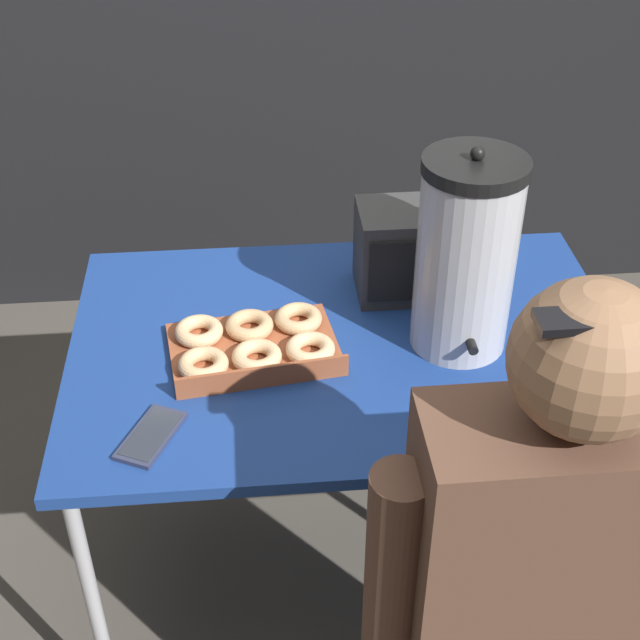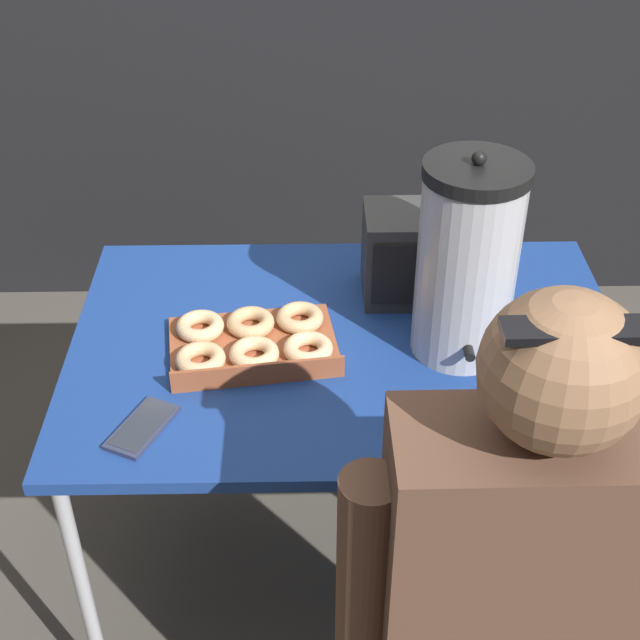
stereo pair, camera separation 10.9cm
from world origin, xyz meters
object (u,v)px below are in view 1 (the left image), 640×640
Objects in this scene: donut_box at (254,345)px; person_seated at (532,616)px; cell_phone at (151,436)px; coffee_urn at (466,256)px; space_heater at (392,252)px.

donut_box is 0.78m from person_seated.
donut_box is 0.32m from cell_phone.
donut_box is 0.84× the size of coffee_urn.
cell_phone is (-0.21, -0.25, -0.02)m from donut_box.
person_seated is at bearing -89.24° from coffee_urn.
person_seated is (0.01, -0.63, -0.34)m from coffee_urn.
space_heater is (0.33, 0.22, 0.08)m from donut_box.
coffee_urn is 2.61× the size of cell_phone.
person_seated is at bearing -81.57° from space_heater.
coffee_urn is 0.73m from cell_phone.
cell_phone is 0.14× the size of person_seated.
person_seated reaches higher than donut_box.
donut_box is 0.49m from coffee_urn.
person_seated is at bearing -61.66° from donut_box.
coffee_urn is at bearing -89.64° from person_seated.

